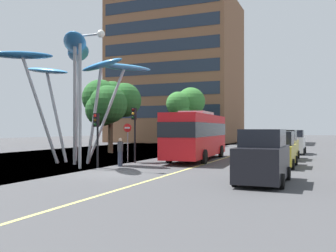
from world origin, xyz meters
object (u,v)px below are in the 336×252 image
at_px(leaf_sculpture, 77,66).
at_px(traffic_light_kerb_near, 97,128).
at_px(traffic_light_kerb_far, 134,123).
at_px(traffic_light_opposite, 177,127).
at_px(traffic_light_island_mid, 168,127).
at_px(car_parked_mid, 278,150).
at_px(street_lamp, 85,82).
at_px(car_parked_far, 284,146).
at_px(pedestrian, 120,152).
at_px(no_entry_sign, 128,136).
at_px(red_bus, 197,134).
at_px(car_parked_near, 263,158).
at_px(car_side_street, 294,143).

xyz_separation_m(leaf_sculpture, traffic_light_kerb_near, (3.29, -2.58, -4.28)).
distance_m(traffic_light_kerb_far, traffic_light_opposite, 8.50).
distance_m(traffic_light_island_mid, car_parked_mid, 11.39).
bearing_deg(car_parked_mid, street_lamp, -151.39).
xyz_separation_m(leaf_sculpture, car_parked_far, (12.82, 8.10, -5.59)).
distance_m(traffic_light_island_mid, car_parked_far, 9.58).
height_order(traffic_light_kerb_near, pedestrian, traffic_light_kerb_near).
relative_size(traffic_light_island_mid, no_entry_sign, 1.26).
distance_m(leaf_sculpture, car_parked_mid, 14.40).
distance_m(red_bus, traffic_light_kerb_near, 8.46).
distance_m(traffic_light_kerb_near, traffic_light_opposite, 12.32).
bearing_deg(car_parked_mid, traffic_light_kerb_near, -152.99).
relative_size(leaf_sculpture, car_parked_near, 2.30).
bearing_deg(traffic_light_kerb_near, traffic_light_opposite, 88.54).
bearing_deg(traffic_light_kerb_far, street_lamp, -101.26).
distance_m(car_parked_far, car_side_street, 6.64).
xyz_separation_m(car_parked_near, car_side_street, (-0.16, 19.70, -0.05)).
relative_size(red_bus, leaf_sculpture, 1.03).
bearing_deg(traffic_light_opposite, street_lamp, -93.16).
relative_size(traffic_light_opposite, no_entry_sign, 1.24).
bearing_deg(red_bus, street_lamp, -116.46).
bearing_deg(car_parked_far, pedestrian, -133.46).
height_order(car_parked_near, pedestrian, car_parked_near).
height_order(red_bus, street_lamp, street_lamp).
distance_m(red_bus, traffic_light_opposite, 5.80).
bearing_deg(car_parked_far, no_entry_sign, -146.66).
relative_size(traffic_light_island_mid, car_side_street, 0.85).
relative_size(car_side_street, pedestrian, 2.28).
bearing_deg(pedestrian, traffic_light_opposite, 92.37).
distance_m(traffic_light_kerb_far, no_entry_sign, 1.25).
xyz_separation_m(red_bus, traffic_light_opposite, (-3.36, 4.71, 0.47)).
relative_size(traffic_light_kerb_near, car_parked_near, 0.72).
distance_m(traffic_light_island_mid, traffic_light_opposite, 1.58).
relative_size(leaf_sculpture, traffic_light_kerb_near, 3.17).
bearing_deg(street_lamp, leaf_sculpture, 132.64).
bearing_deg(red_bus, leaf_sculpture, -144.13).
relative_size(car_parked_near, car_parked_far, 0.99).
relative_size(traffic_light_kerb_far, traffic_light_island_mid, 1.11).
xyz_separation_m(car_parked_mid, street_lamp, (-10.15, -5.53, 4.04)).
distance_m(car_parked_mid, no_entry_sign, 10.07).
height_order(street_lamp, pedestrian, street_lamp).
height_order(traffic_light_kerb_near, street_lamp, street_lamp).
bearing_deg(red_bus, car_parked_near, -58.03).
bearing_deg(car_parked_far, red_bus, -152.32).
bearing_deg(car_side_street, red_bus, -122.06).
distance_m(car_parked_near, car_parked_far, 13.07).
relative_size(traffic_light_island_mid, car_parked_far, 0.75).
bearing_deg(car_parked_near, traffic_light_kerb_far, 146.63).
height_order(street_lamp, no_entry_sign, street_lamp).
height_order(red_bus, car_parked_near, red_bus).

